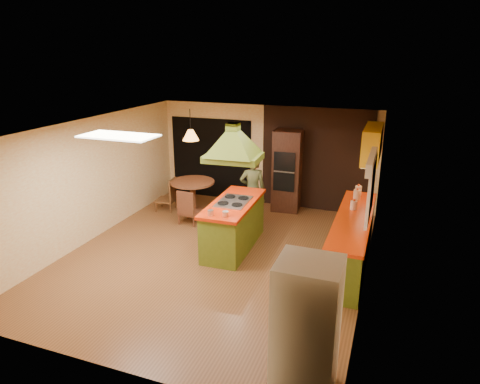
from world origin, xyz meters
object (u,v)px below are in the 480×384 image
at_px(man, 253,190).
at_px(kitchen_island, 234,225).
at_px(refrigerator, 306,329).
at_px(wall_oven, 287,171).
at_px(canister_large, 358,191).
at_px(dining_table, 193,190).

bearing_deg(man, kitchen_island, 67.76).
distance_m(kitchen_island, refrigerator, 3.91).
relative_size(kitchen_island, refrigerator, 1.18).
distance_m(refrigerator, wall_oven, 5.97).
distance_m(man, refrigerator, 5.08).
bearing_deg(canister_large, dining_table, 178.47).
relative_size(wall_oven, dining_table, 1.88).
height_order(wall_oven, canister_large, wall_oven).
distance_m(kitchen_island, canister_large, 2.68).
relative_size(kitchen_island, man, 1.24).
xyz_separation_m(kitchen_island, wall_oven, (0.45, 2.45, 0.50)).
height_order(refrigerator, dining_table, refrigerator).
bearing_deg(wall_oven, refrigerator, -77.62).
bearing_deg(man, dining_table, -30.74).
relative_size(dining_table, canister_large, 5.41).
relative_size(refrigerator, wall_oven, 0.84).
bearing_deg(kitchen_island, dining_table, 135.56).
height_order(kitchen_island, man, man).
bearing_deg(refrigerator, man, 115.41).
relative_size(man, canister_large, 8.15).
xyz_separation_m(man, canister_large, (2.27, 0.07, 0.22)).
xyz_separation_m(refrigerator, wall_oven, (-1.67, 5.72, 0.16)).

